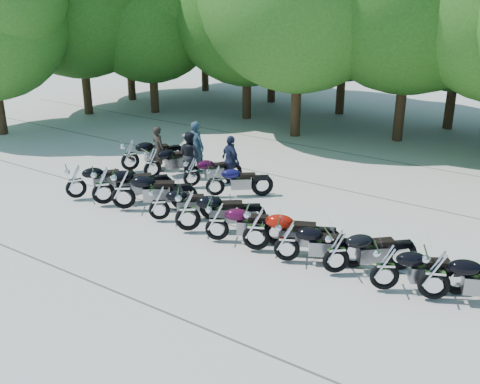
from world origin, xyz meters
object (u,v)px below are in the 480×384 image
Objects in this scene: motorcycle_5 at (217,220)px; motorcycle_4 at (188,210)px; rider_1 at (190,155)px; motorcycle_2 at (123,189)px; rider_2 at (231,160)px; motorcycle_0 at (75,181)px; motorcycle_3 at (159,202)px; motorcycle_6 at (256,228)px; motorcycle_13 at (192,171)px; rider_0 at (159,149)px; motorcycle_1 at (103,185)px; motorcycle_9 at (385,266)px; motorcycle_7 at (287,240)px; motorcycle_8 at (337,250)px; motorcycle_12 at (152,162)px; motorcycle_11 at (130,154)px; motorcycle_14 at (215,180)px; motorcycle_10 at (435,274)px; rider_3 at (196,147)px.

motorcycle_4 is at bearing 60.49° from motorcycle_5.
rider_1 is at bearing 0.91° from motorcycle_4.
rider_2 reaches higher than motorcycle_2.
rider_1 is (1.70, 3.69, 0.20)m from motorcycle_0.
motorcycle_6 is at bearing -130.97° from motorcycle_3.
rider_0 is at bearing 14.03° from motorcycle_13.
motorcycle_9 is (9.11, -0.05, -0.05)m from motorcycle_1.
motorcycle_0 is at bearing 53.61° from motorcycle_3.
motorcycle_2 reaches higher than motorcycle_7.
rider_0 is at bearing 24.56° from motorcycle_8.
motorcycle_1 is at bearing 120.97° from motorcycle_12.
rider_1 is (2.24, 0.70, 0.18)m from motorcycle_11.
motorcycle_5 is 1.00× the size of motorcycle_7.
rider_1 is (-1.86, 1.02, 0.25)m from motorcycle_14.
rider_0 is (-11.04, 3.41, 0.15)m from motorcycle_10.
motorcycle_1 is 3.31m from motorcycle_11.
motorcycle_1 is 2.25m from motorcycle_3.
motorcycle_14 is at bearing 147.22° from rider_3.
rider_3 reaches higher than motorcycle_12.
motorcycle_10 is at bearing -163.06° from motorcycle_11.
motorcycle_0 is 4.45m from motorcycle_14.
motorcycle_7 is 3.57m from motorcycle_10.
rider_0 is (-1.69, 3.50, 0.12)m from motorcycle_2.
motorcycle_5 is 0.97× the size of motorcycle_8.
motorcycle_9 is 10.64m from rider_0.
motorcycle_2 is 1.45m from motorcycle_3.
motorcycle_13 is at bearing 32.49° from motorcycle_6.
motorcycle_14 is 2.79m from rider_3.
motorcycle_2 is 2.79m from motorcycle_13.
motorcycle_12 is 2.85m from motorcycle_14.
rider_3 reaches higher than motorcycle_10.
motorcycle_1 is 1.11× the size of motorcycle_5.
motorcycle_13 is (-3.20, 2.91, -0.05)m from motorcycle_5.
rider_2 is at bearing -27.01° from motorcycle_14.
rider_0 is at bearing 2.22° from motorcycle_3.
motorcycle_11 reaches higher than motorcycle_0.
motorcycle_13 is 1.22× the size of rider_1.
motorcycle_4 is 1.32× the size of rider_3.
motorcycle_8 is at bearing -110.69° from motorcycle_7.
motorcycle_12 is (-10.56, 2.53, -0.04)m from motorcycle_10.
motorcycle_5 is 1.30× the size of rider_2.
motorcycle_1 is 3.08m from motorcycle_13.
rider_2 reaches higher than motorcycle_13.
rider_3 is (-8.82, 4.36, 0.29)m from motorcycle_9.
motorcycle_9 is at bearing -142.31° from motorcycle_1.
motorcycle_4 is at bearing 135.90° from rider_1.
rider_3 reaches higher than motorcycle_6.
motorcycle_13 is at bearing 139.95° from rider_1.
motorcycle_5 is (1.02, -0.02, -0.07)m from motorcycle_4.
motorcycle_4 reaches higher than motorcycle_0.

